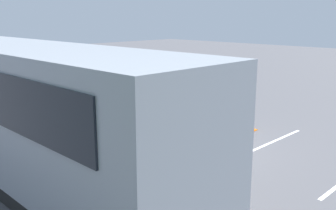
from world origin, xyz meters
The scene contains 11 objects.
ground_plane centered at (0.00, 0.00, 0.00)m, with size 80.00×80.00×0.00m, color #4C4C51.
tour_bus centered at (0.64, 4.38, 1.64)m, with size 9.82×2.59×3.25m.
spectator_far_left centered at (0.10, 1.89, 1.00)m, with size 0.58×0.36×1.68m.
spectator_left centered at (1.03, 1.99, 1.05)m, with size 0.58×0.35×1.76m.
spectator_centre centered at (2.11, 1.85, 1.01)m, with size 0.57×0.31×1.70m.
parked_motorcycle_silver centered at (2.78, 2.57, 0.48)m, with size 2.05×0.58×0.99m.
stunt_motorcycle centered at (1.95, -2.64, 0.61)m, with size 1.91×1.03×1.23m.
traffic_cone centered at (-0.48, -2.81, 0.30)m, with size 0.34×0.34×0.63m.
bay_line_b centered at (-1.68, -1.57, 0.00)m, with size 0.10×4.79×0.01m.
bay_line_c centered at (1.08, -1.57, 0.00)m, with size 0.10×4.59×0.01m.
bay_line_d centered at (3.84, -1.57, 0.00)m, with size 0.10×3.92×0.01m.
Camera 1 is at (-7.50, 8.34, 3.90)m, focal length 40.98 mm.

